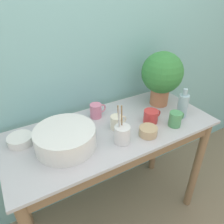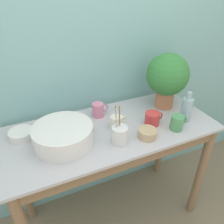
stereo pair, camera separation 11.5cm
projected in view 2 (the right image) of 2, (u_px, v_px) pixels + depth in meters
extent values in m
cube|color=#7AB2B2|center=(91.00, 65.00, 1.53)|extent=(6.00, 0.05, 2.40)
cylinder|color=#846647|center=(200.00, 174.00, 1.68)|extent=(0.06, 0.06, 0.87)
cylinder|color=#846647|center=(21.00, 180.00, 1.63)|extent=(0.06, 0.06, 0.87)
cylinder|color=#846647|center=(162.00, 137.00, 2.07)|extent=(0.06, 0.06, 0.87)
cube|color=#846647|center=(130.00, 161.00, 1.26)|extent=(1.26, 0.02, 0.10)
cube|color=#B2B2B7|center=(112.00, 129.00, 1.42)|extent=(1.36, 0.60, 0.02)
cylinder|color=#B7704C|center=(164.00, 99.00, 1.62)|extent=(0.14, 0.14, 0.13)
sphere|color=#337A38|center=(168.00, 75.00, 1.53)|extent=(0.30, 0.30, 0.30)
cylinder|color=silver|center=(63.00, 135.00, 1.25)|extent=(0.35, 0.35, 0.12)
cylinder|color=#93B2BC|center=(186.00, 110.00, 1.45)|extent=(0.07, 0.07, 0.16)
cylinder|color=#93B2BC|center=(189.00, 96.00, 1.39)|extent=(0.03, 0.03, 0.05)
cylinder|color=#4C935B|center=(177.00, 123.00, 1.38)|extent=(0.08, 0.08, 0.10)
torus|color=#4C935B|center=(183.00, 120.00, 1.39)|extent=(0.06, 0.01, 0.06)
cylinder|color=beige|center=(117.00, 123.00, 1.39)|extent=(0.08, 0.08, 0.09)
torus|color=beige|center=(123.00, 120.00, 1.40)|extent=(0.06, 0.01, 0.06)
cylinder|color=#C63838|center=(152.00, 119.00, 1.43)|extent=(0.10, 0.10, 0.09)
torus|color=#C63838|center=(159.00, 116.00, 1.45)|extent=(0.06, 0.01, 0.06)
cylinder|color=pink|center=(98.00, 110.00, 1.51)|extent=(0.08, 0.08, 0.10)
torus|color=pink|center=(104.00, 108.00, 1.53)|extent=(0.06, 0.01, 0.06)
cylinder|color=tan|center=(147.00, 133.00, 1.32)|extent=(0.11, 0.11, 0.06)
cylinder|color=silver|center=(21.00, 134.00, 1.31)|extent=(0.14, 0.14, 0.05)
cylinder|color=silver|center=(120.00, 135.00, 1.26)|extent=(0.09, 0.09, 0.11)
cylinder|color=olive|center=(120.00, 124.00, 1.24)|extent=(0.01, 0.02, 0.23)
cylinder|color=olive|center=(117.00, 125.00, 1.24)|extent=(0.01, 0.04, 0.24)
cylinder|color=#B7B7BC|center=(116.00, 126.00, 1.23)|extent=(0.01, 0.01, 0.23)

